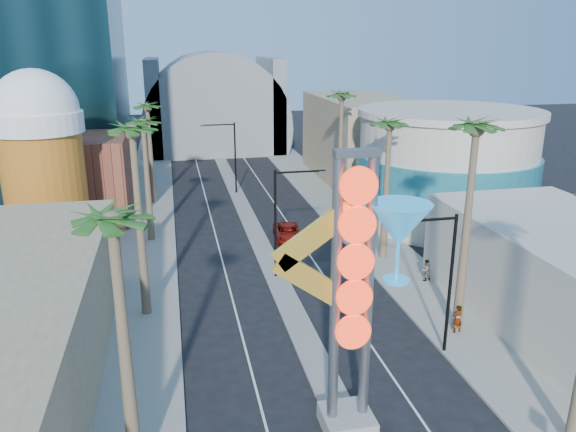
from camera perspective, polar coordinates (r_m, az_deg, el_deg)
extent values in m
cube|color=gray|center=(54.56, -14.08, -0.65)|extent=(5.00, 100.00, 0.15)
cube|color=gray|center=(56.91, 5.36, 0.55)|extent=(5.00, 100.00, 0.15)
cube|color=gray|center=(57.78, -4.57, 0.83)|extent=(1.60, 84.00, 0.15)
cube|color=brown|center=(57.11, -20.82, 3.61)|extent=(10.00, 10.00, 8.00)
cube|color=#8C7B5A|center=(69.84, 7.47, 7.77)|extent=(10.00, 20.00, 10.00)
cylinder|color=#AF7317|center=(49.41, -23.38, 2.51)|extent=(6.40, 6.40, 10.00)
cylinder|color=white|center=(48.44, -24.14, 8.68)|extent=(7.00, 7.00, 1.60)
sphere|color=white|center=(48.35, -24.26, 9.62)|extent=(6.60, 6.60, 6.60)
cylinder|color=beige|center=(54.38, 15.69, 4.55)|extent=(16.00, 16.00, 10.00)
cylinder|color=teal|center=(54.38, 15.69, 4.55)|extent=(16.60, 16.60, 3.00)
cylinder|color=beige|center=(53.52, 16.16, 10.08)|extent=(16.60, 16.60, 0.60)
cylinder|color=slate|center=(90.11, -7.50, 9.26)|extent=(22.00, 16.00, 22.00)
cube|color=slate|center=(89.51, -13.42, 10.83)|extent=(2.00, 16.00, 14.00)
cube|color=slate|center=(90.88, -1.80, 11.37)|extent=(2.00, 16.00, 14.00)
cube|color=gray|center=(26.53, 6.01, -19.97)|extent=(2.20, 2.20, 0.80)
cylinder|color=slate|center=(23.16, 4.82, -8.15)|extent=(0.44, 0.44, 12.00)
cylinder|color=slate|center=(23.57, 8.12, -7.80)|extent=(0.44, 0.44, 12.00)
cube|color=slate|center=(21.52, 7.02, 6.38)|extent=(1.80, 0.50, 0.30)
cylinder|color=red|center=(21.45, 7.20, 3.06)|extent=(1.50, 0.25, 1.50)
cylinder|color=red|center=(21.89, 7.05, -0.88)|extent=(1.50, 0.25, 1.50)
cylinder|color=red|center=(22.41, 6.90, -4.65)|extent=(1.50, 0.25, 1.50)
cylinder|color=red|center=(23.04, 6.76, -8.22)|extent=(1.50, 0.25, 1.50)
cylinder|color=red|center=(23.74, 6.63, -11.60)|extent=(1.50, 0.25, 1.50)
cube|color=yellow|center=(21.90, 2.74, -1.99)|extent=(3.47, 0.25, 2.80)
cube|color=yellow|center=(22.64, 2.67, -6.77)|extent=(3.47, 0.25, 2.80)
cone|color=#2491CE|center=(22.94, 11.24, -0.89)|extent=(2.60, 2.60, 1.80)
cylinder|color=#2491CE|center=(23.48, 11.02, -4.60)|extent=(0.16, 0.16, 1.60)
cylinder|color=#2491CE|center=(23.78, 10.91, -6.39)|extent=(1.10, 1.10, 0.12)
cylinder|color=black|center=(39.62, -1.29, -0.97)|extent=(0.18, 0.18, 8.00)
cube|color=black|center=(38.96, 1.29, 4.52)|extent=(3.60, 0.12, 0.12)
cube|color=slate|center=(39.37, 3.56, 4.48)|extent=(0.60, 0.25, 0.18)
cylinder|color=black|center=(62.62, -5.37, 5.80)|extent=(0.18, 0.18, 8.00)
cube|color=black|center=(61.80, -7.15, 9.17)|extent=(3.60, 0.12, 0.12)
cube|color=slate|center=(61.71, -8.65, 9.00)|extent=(0.60, 0.25, 0.18)
cylinder|color=black|center=(31.26, 16.14, -6.85)|extent=(0.18, 0.18, 8.00)
cube|color=black|center=(29.23, 13.94, -0.39)|extent=(3.24, 0.12, 0.12)
cube|color=slate|center=(28.67, 11.33, -0.76)|extent=(0.60, 0.25, 0.18)
cylinder|color=brown|center=(22.14, -16.17, -13.79)|extent=(0.40, 0.40, 10.50)
sphere|color=#27521B|center=(20.01, -17.42, -0.76)|extent=(2.40, 2.40, 2.40)
cylinder|color=brown|center=(34.74, -14.80, -1.18)|extent=(0.40, 0.40, 11.50)
sphere|color=#27521B|center=(33.42, -15.56, 8.21)|extent=(2.40, 2.40, 2.40)
cylinder|color=brown|center=(48.40, -14.08, 3.14)|extent=(0.40, 0.40, 10.00)
sphere|color=#27521B|center=(47.47, -14.52, 9.00)|extent=(2.40, 2.40, 2.40)
cylinder|color=brown|center=(60.12, -13.76, 5.87)|extent=(0.40, 0.40, 10.00)
sphere|color=#27521B|center=(59.37, -14.11, 10.60)|extent=(2.40, 2.40, 2.40)
cylinder|color=brown|center=(33.00, 17.61, -1.95)|extent=(0.40, 0.40, 12.00)
sphere|color=#27521B|center=(31.62, 18.60, 8.37)|extent=(2.40, 2.40, 2.40)
cylinder|color=brown|center=(43.56, 9.93, 2.19)|extent=(0.40, 0.40, 10.50)
sphere|color=#27521B|center=(42.51, 10.30, 9.03)|extent=(2.40, 2.40, 2.40)
cylinder|color=brown|center=(54.46, 5.33, 5.94)|extent=(0.40, 0.40, 11.50)
sphere|color=#27521B|center=(53.63, 5.50, 11.98)|extent=(2.40, 2.40, 2.40)
imported|color=#97150B|center=(48.34, 0.01, -1.71)|extent=(2.53, 4.94, 1.34)
imported|color=gray|center=(34.58, 16.85, -9.98)|extent=(0.70, 0.53, 1.71)
imported|color=gray|center=(41.10, 13.83, -5.35)|extent=(0.89, 0.77, 1.58)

